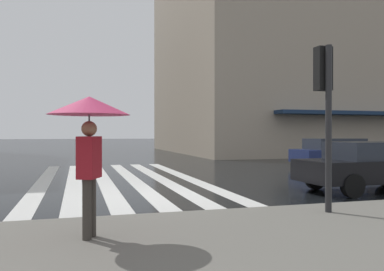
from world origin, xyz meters
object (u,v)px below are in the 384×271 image
at_px(traffic_signal_post, 325,92).
at_px(car_black, 372,165).
at_px(car_navy, 336,152).
at_px(pedestrian_in_red_jacket, 89,119).

distance_m(traffic_signal_post, car_black, 4.72).
bearing_deg(car_navy, traffic_signal_post, 142.65).
xyz_separation_m(car_navy, pedestrian_in_red_jacket, (-10.01, 11.48, 1.10)).
bearing_deg(pedestrian_in_red_jacket, traffic_signal_post, -80.04).
bearing_deg(pedestrian_in_red_jacket, car_navy, -48.92).
height_order(car_black, car_navy, same).
bearing_deg(car_black, pedestrian_in_red_jacket, 113.99).
relative_size(car_black, car_navy, 1.00).
height_order(traffic_signal_post, car_navy, traffic_signal_post).
bearing_deg(car_navy, car_black, 151.07).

